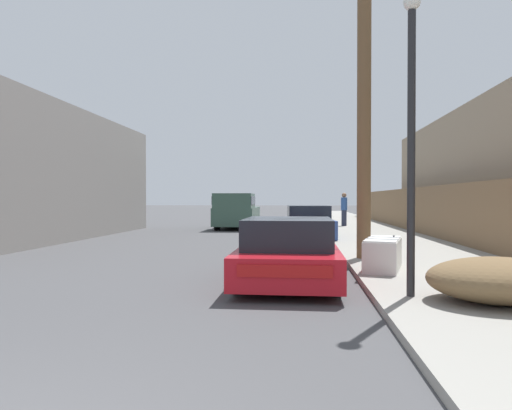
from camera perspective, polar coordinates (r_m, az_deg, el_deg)
sidewalk_curb at (r=25.60m, az=12.74°, el=-2.69°), size 4.20×63.00×0.12m
discarded_fridge at (r=9.97m, az=15.59°, el=-5.89°), size 1.07×1.76×0.68m
parked_sports_car_red at (r=8.83m, az=4.11°, el=-5.94°), size 1.87×4.17×1.23m
car_parked_mid at (r=18.10m, az=6.48°, el=-2.31°), size 2.05×4.31×1.34m
pickup_truck at (r=24.52m, az=-2.43°, el=-0.77°), size 2.14×5.40×1.88m
utility_pole at (r=12.06m, az=13.37°, el=15.03°), size 1.80×0.35×8.74m
street_lamp at (r=7.38m, az=18.85°, el=9.97°), size 0.26×0.26×4.58m
brush_pile at (r=7.44m, az=28.12°, el=-8.27°), size 2.01×1.66×0.64m
wooden_fence at (r=21.89m, az=19.16°, el=-0.55°), size 0.08×39.00×1.98m
pedestrian at (r=25.39m, az=10.95°, el=-0.46°), size 0.34×0.34×1.81m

